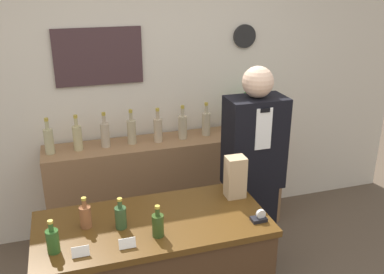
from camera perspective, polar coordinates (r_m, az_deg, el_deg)
back_wall at (r=3.80m, az=-6.16°, el=6.93°), size 5.20×0.09×2.70m
back_shelf at (r=3.91m, az=-3.13°, el=-6.61°), size 2.11×0.38×0.91m
shopkeeper at (r=3.25m, az=8.06°, el=-5.35°), size 0.42×0.27×1.68m
potted_plant at (r=3.94m, az=7.95°, el=3.70°), size 0.30×0.30×0.36m
paper_bag at (r=2.76m, az=5.79°, el=-5.32°), size 0.13×0.11×0.28m
tape_dispenser at (r=2.58m, az=8.98°, el=-10.54°), size 0.09×0.06×0.07m
price_card_left at (r=2.33m, az=-14.65°, el=-14.57°), size 0.09×0.02×0.06m
price_card_right at (r=2.35m, az=-8.62°, el=-13.84°), size 0.09×0.02×0.06m
counter_bottle_0 at (r=2.38m, az=-18.08°, el=-12.96°), size 0.07×0.07×0.19m
counter_bottle_1 at (r=2.54m, az=-14.03°, el=-10.17°), size 0.07×0.07×0.19m
counter_bottle_2 at (r=2.49m, az=-9.48°, el=-10.44°), size 0.07×0.07×0.19m
counter_bottle_3 at (r=2.40m, az=-4.57°, el=-11.57°), size 0.07×0.07×0.19m
shelf_bottle_0 at (r=3.59m, az=-18.55°, el=-0.43°), size 0.07×0.07×0.30m
shelf_bottle_1 at (r=3.59m, az=-15.02°, el=-0.00°), size 0.07×0.07×0.30m
shelf_bottle_2 at (r=3.61m, az=-11.52°, el=0.40°), size 0.07×0.07×0.30m
shelf_bottle_3 at (r=3.64m, az=-8.06°, el=0.81°), size 0.07×0.07×0.30m
shelf_bottle_4 at (r=3.65m, az=-4.56°, el=1.04°), size 0.07×0.07×0.30m
shelf_bottle_5 at (r=3.71m, az=-1.25°, el=1.45°), size 0.07×0.07×0.30m
shelf_bottle_6 at (r=3.80m, az=1.88°, el=1.89°), size 0.07×0.07×0.30m
shelf_bottle_7 at (r=3.84m, az=5.20°, el=2.04°), size 0.07×0.07×0.30m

